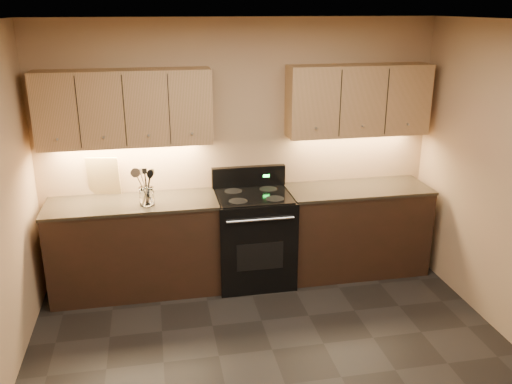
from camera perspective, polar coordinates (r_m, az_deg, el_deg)
The scene contains 16 objects.
floor at distance 4.33m, azimuth 3.08°, elevation -19.58°, with size 4.00×4.00×0.00m, color black.
ceiling at distance 3.38m, azimuth 3.88°, elevation 17.34°, with size 4.00×4.00×0.00m, color silver.
wall_back at distance 5.52m, azimuth -1.70°, elevation 4.36°, with size 4.00×0.04×2.60m, color tan.
counter_left at distance 5.45m, azimuth -12.62°, elevation -5.61°, with size 1.62×0.62×0.93m.
counter_right at distance 5.82m, azimuth 10.44°, elevation -3.86°, with size 1.46×0.62×0.93m.
stove at distance 5.51m, azimuth -0.25°, elevation -4.72°, with size 0.76×0.68×1.14m.
upper_cab_left at distance 5.20m, azimuth -13.65°, elevation 8.58°, with size 1.60×0.30×0.70m, color tan.
upper_cab_right at distance 5.58m, azimuth 10.71°, elevation 9.46°, with size 1.44×0.30×0.70m, color tan.
outlet_plate at distance 5.51m, azimuth -15.13°, elevation 1.73°, with size 0.09×0.01×0.12m, color #B2B5BA.
utensil_crock at distance 5.15m, azimuth -11.43°, elevation -0.49°, with size 0.18×0.18×0.17m.
cutting_board at distance 5.49m, azimuth -15.76°, elevation 1.62°, with size 0.31×0.02×0.39m, color tan.
wooden_spoon at distance 5.10m, azimuth -11.88°, elevation 0.52°, with size 0.06×0.06×0.33m, color tan, non-canonical shape.
black_spoon at distance 5.14m, azimuth -11.56°, elevation 0.64°, with size 0.06×0.06×0.32m, color black, non-canonical shape.
black_turner at distance 5.10m, azimuth -11.40°, elevation 0.60°, with size 0.08×0.08×0.34m, color black, non-canonical shape.
steel_spatula at distance 5.13m, azimuth -11.15°, elevation 0.73°, with size 0.08×0.08×0.35m, color silver, non-canonical shape.
steel_skimmer at distance 5.11m, azimuth -11.24°, elevation 0.65°, with size 0.09×0.09×0.34m, color silver, non-canonical shape.
Camera 1 is at (-0.86, -3.27, 2.70)m, focal length 38.00 mm.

